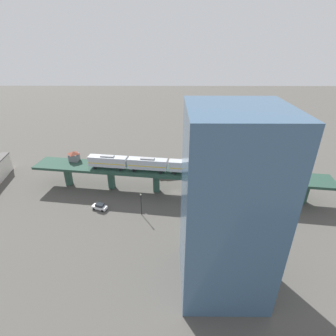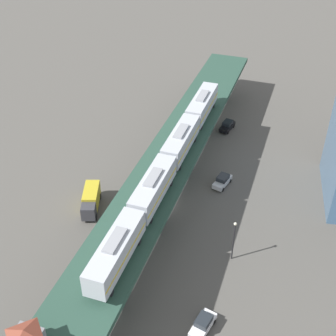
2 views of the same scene
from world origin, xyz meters
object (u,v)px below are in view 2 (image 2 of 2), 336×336
at_px(street_car_black, 227,126).
at_px(delivery_truck, 91,200).
at_px(street_car_silver, 222,181).
at_px(street_car_white, 203,324).
at_px(street_lamp, 234,238).
at_px(subway_train, 168,162).

height_order(street_car_black, delivery_truck, delivery_truck).
bearing_deg(street_car_black, street_car_silver, 92.55).
height_order(street_car_white, street_lamp, street_lamp).
xyz_separation_m(street_car_white, delivery_truck, (20.79, -19.18, 0.82)).
bearing_deg(street_car_black, subway_train, 76.37).
xyz_separation_m(street_car_white, street_car_silver, (0.51, -29.41, 0.00)).
bearing_deg(subway_train, street_lamp, 145.60).
distance_m(subway_train, street_car_silver, 15.55).
distance_m(subway_train, street_car_white, 23.46).
distance_m(street_car_white, delivery_truck, 28.29).
bearing_deg(street_car_white, street_car_black, -88.40).
bearing_deg(street_lamp, subway_train, -34.40).
bearing_deg(street_lamp, street_car_black, -83.82).
relative_size(street_car_black, street_lamp, 0.68).
distance_m(street_car_silver, delivery_truck, 22.73).
relative_size(delivery_truck, street_lamp, 1.08).
bearing_deg(street_lamp, delivery_truck, -16.11).
bearing_deg(street_car_white, street_lamp, -101.48).
bearing_deg(street_car_black, delivery_truck, 56.20).
height_order(street_car_silver, delivery_truck, delivery_truck).
relative_size(street_car_white, street_lamp, 0.68).
bearing_deg(street_lamp, street_car_white, 78.52).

